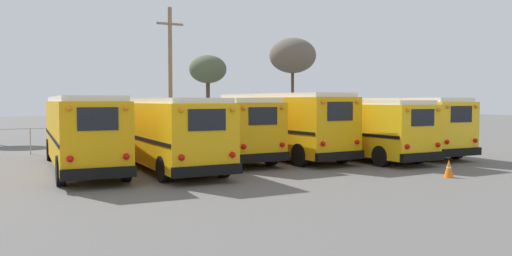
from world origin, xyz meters
The scene contains 12 objects.
ground_plane centered at (0.00, 0.00, 0.00)m, with size 160.00×160.00×0.00m, color #5B5956.
school_bus_0 centered at (-8.07, 0.15, 1.69)m, with size 2.88×10.91×3.09m.
school_bus_1 centered at (-4.84, -0.93, 1.64)m, with size 2.63×10.25×3.01m.
school_bus_2 centered at (-1.61, 1.10, 1.66)m, with size 2.85×9.87×3.03m.
school_bus_3 centered at (1.61, 0.14, 1.78)m, with size 2.97×9.74×3.27m.
school_bus_4 centered at (4.84, -1.16, 1.60)m, with size 2.70×10.42×2.93m.
school_bus_5 centered at (8.07, -1.10, 1.66)m, with size 2.76×9.45×3.05m.
utility_pole centered at (-0.96, 10.18, 4.70)m, with size 1.80×0.27×9.05m.
bare_tree_0 centered at (5.64, 19.96, 5.66)m, with size 3.35×3.35×6.98m.
bare_tree_2 centered at (11.41, 14.87, 6.74)m, with size 4.01×4.01×8.28m.
fence_line centered at (0.00, 7.62, 0.99)m, with size 24.20×0.06×1.42m.
traffic_cone centered at (3.94, -8.56, 0.34)m, with size 0.36×0.36×0.69m.
Camera 1 is at (-11.20, -21.84, 2.91)m, focal length 35.00 mm.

